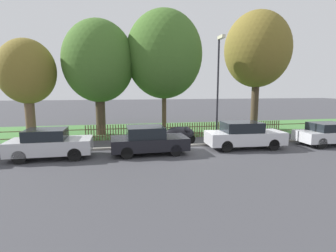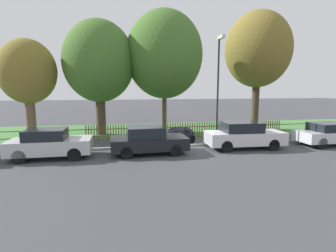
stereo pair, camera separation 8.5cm
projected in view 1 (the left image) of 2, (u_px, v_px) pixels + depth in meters
ground_plane at (201, 146)px, 15.30m from camera, size 120.00×120.00×0.00m
kerb_stone at (200, 145)px, 15.39m from camera, size 40.29×0.20×0.12m
grass_strip at (177, 129)px, 21.59m from camera, size 40.29×7.45×0.01m
park_fence at (189, 130)px, 17.91m from camera, size 40.29×0.05×1.02m
parked_car_black_saloon at (50, 143)px, 12.60m from camera, size 3.83×1.80×1.43m
parked_car_navy_estate at (148, 140)px, 13.50m from camera, size 3.95×1.97×1.43m
parked_car_red_compact at (244, 135)px, 14.65m from camera, size 4.34×1.77×1.50m
parked_car_white_van at (330, 134)px, 15.52m from camera, size 4.02×1.76×1.34m
covered_motorcycle at (180, 133)px, 15.76m from camera, size 1.95×0.80×1.08m
tree_nearest_kerb at (27, 72)px, 17.02m from camera, size 3.65×3.65×6.53m
tree_behind_motorcycle at (99, 62)px, 18.34m from camera, size 4.97×4.97×8.08m
tree_mid_park at (164, 55)px, 19.13m from camera, size 5.57×5.57×8.97m
tree_far_left at (257, 50)px, 20.89m from camera, size 5.21×5.21×9.39m
street_lamp at (219, 78)px, 15.69m from camera, size 0.20×0.79×6.37m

